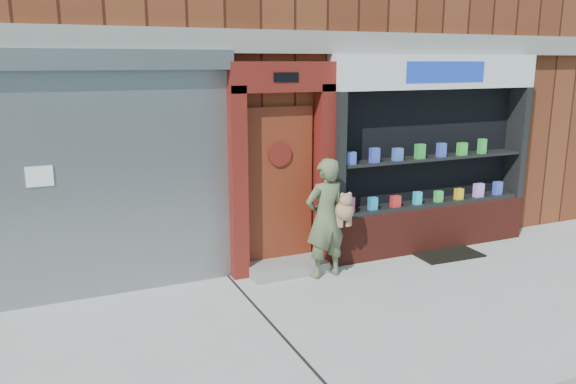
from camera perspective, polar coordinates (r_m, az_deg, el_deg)
ground at (r=6.96m, az=11.44°, el=-11.76°), size 80.00×80.00×0.00m
building at (r=11.77m, az=-5.49°, el=18.44°), size 12.00×8.16×8.00m
shutter_bay at (r=7.17m, az=-17.64°, el=3.04°), size 3.10×0.30×3.04m
red_door_bay at (r=7.72m, az=-0.63°, el=2.37°), size 1.52×0.58×2.90m
pharmacy_bay at (r=8.96m, az=14.35°, el=2.91°), size 3.50×0.41×3.00m
woman at (r=7.61m, az=3.95°, el=-2.63°), size 0.72×0.46×1.66m
doormat at (r=9.05m, az=15.68°, el=-5.98°), size 1.03×0.74×0.03m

